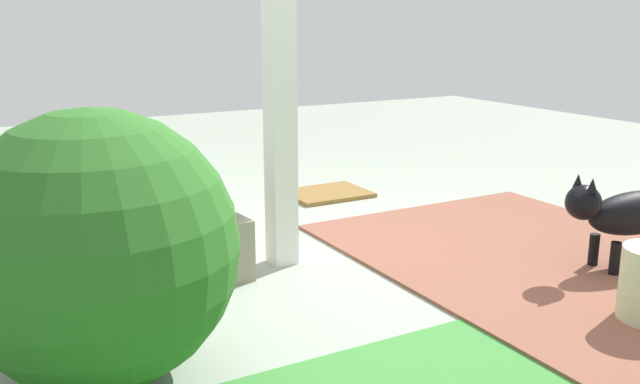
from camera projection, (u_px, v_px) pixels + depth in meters
ground_plane at (312, 260)px, 3.79m from camera, size 12.00×12.00×0.00m
brick_path at (545, 260)px, 3.77m from camera, size 1.80×2.40×0.02m
porch_pillar at (279, 70)px, 3.51m from camera, size 0.13×0.13×2.07m
stone_planter_nearest at (166, 206)px, 4.11m from camera, size 0.40×0.46×0.44m
stone_planter_near at (200, 238)px, 3.48m from camera, size 0.45×0.42×0.46m
round_shrub at (98, 249)px, 2.43m from camera, size 1.01×1.01×1.01m
terracotta_pot_broad at (46, 250)px, 3.18m from camera, size 0.37×0.37×0.43m
dog at (629, 213)px, 3.58m from camera, size 0.78×0.28×0.53m
doormat at (327, 193)px, 5.17m from camera, size 0.59×0.47×0.03m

